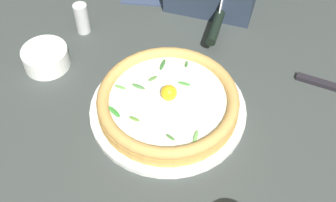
{
  "coord_description": "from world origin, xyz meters",
  "views": [
    {
      "loc": [
        0.53,
        0.08,
        0.69
      ],
      "look_at": [
        -0.02,
        0.03,
        0.03
      ],
      "focal_mm": 47.1,
      "sensor_mm": 36.0,
      "label": 1
    }
  ],
  "objects_px": {
    "table_knife": "(336,88)",
    "pizza_cutter": "(217,22)",
    "side_bowl": "(46,58)",
    "pizza": "(168,101)",
    "pepper_shaker": "(82,18)"
  },
  "relations": [
    {
      "from": "table_knife",
      "to": "pepper_shaker",
      "type": "distance_m",
      "value": 0.58
    },
    {
      "from": "pizza",
      "to": "pizza_cutter",
      "type": "distance_m",
      "value": 0.26
    },
    {
      "from": "table_knife",
      "to": "side_bowl",
      "type": "bearing_deg",
      "value": -90.52
    },
    {
      "from": "pizza",
      "to": "pizza_cutter",
      "type": "bearing_deg",
      "value": 159.98
    },
    {
      "from": "pizza",
      "to": "pepper_shaker",
      "type": "height_order",
      "value": "pepper_shaker"
    },
    {
      "from": "pizza",
      "to": "side_bowl",
      "type": "xyz_separation_m",
      "value": [
        -0.1,
        -0.28,
        -0.01
      ]
    },
    {
      "from": "side_bowl",
      "to": "pepper_shaker",
      "type": "bearing_deg",
      "value": 155.69
    },
    {
      "from": "side_bowl",
      "to": "pizza_cutter",
      "type": "distance_m",
      "value": 0.39
    },
    {
      "from": "pepper_shaker",
      "to": "side_bowl",
      "type": "bearing_deg",
      "value": -24.31
    },
    {
      "from": "pizza_cutter",
      "to": "table_knife",
      "type": "height_order",
      "value": "pizza_cutter"
    },
    {
      "from": "pizza",
      "to": "pizza_cutter",
      "type": "relative_size",
      "value": 1.71
    },
    {
      "from": "pizza_cutter",
      "to": "table_knife",
      "type": "xyz_separation_m",
      "value": [
        0.14,
        0.25,
        -0.03
      ]
    },
    {
      "from": "pizza",
      "to": "pizza_cutter",
      "type": "height_order",
      "value": "pizza_cutter"
    },
    {
      "from": "pizza_cutter",
      "to": "table_knife",
      "type": "relative_size",
      "value": 0.7
    },
    {
      "from": "table_knife",
      "to": "pizza_cutter",
      "type": "bearing_deg",
      "value": -119.53
    }
  ]
}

